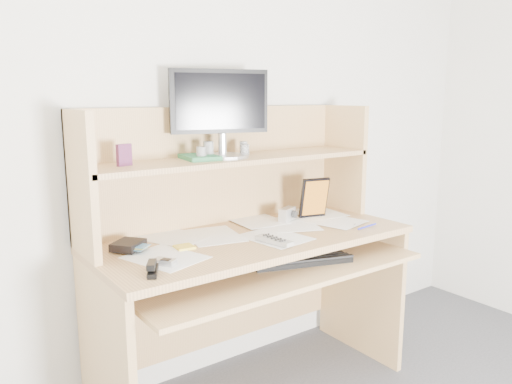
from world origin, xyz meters
TOP-DOWN VIEW (x-y plane):
  - back_wall at (0.00, 1.80)m, footprint 3.60×0.04m
  - desk at (0.00, 1.56)m, footprint 1.40×0.70m
  - paper_clutter at (0.00, 1.48)m, footprint 1.32×0.54m
  - keyboard at (0.12, 1.32)m, footprint 0.46×0.28m
  - tv_remote at (-0.01, 1.33)m, footprint 0.08×0.18m
  - flip_phone at (-0.49, 1.35)m, footprint 0.08×0.09m
  - stapler at (-0.56, 1.29)m, footprint 0.08×0.12m
  - wallet at (-0.53, 1.60)m, footprint 0.16×0.15m
  - sticky_note_pad at (-0.34, 1.49)m, footprint 0.08×0.08m
  - digital_camera at (0.27, 1.58)m, footprint 0.11×0.08m
  - game_case at (0.42, 1.56)m, footprint 0.14×0.05m
  - blue_pen at (0.49, 1.27)m, footprint 0.14×0.03m
  - card_box at (-0.51, 1.63)m, footprint 0.06×0.03m
  - shelf_book at (-0.18, 1.64)m, footprint 0.16×0.20m
  - chip_stack_a at (-0.19, 1.61)m, footprint 0.04×0.04m
  - chip_stack_b at (-0.12, 1.65)m, footprint 0.06×0.06m
  - chip_stack_c at (0.05, 1.63)m, footprint 0.05×0.05m
  - chip_stack_d at (0.07, 1.66)m, footprint 0.04×0.04m
  - monitor at (-0.06, 1.65)m, footprint 0.44×0.22m

SIDE VIEW (x-z plane):
  - keyboard at x=0.12m, z-range 0.65..0.68m
  - desk at x=0.00m, z-range 0.04..1.34m
  - paper_clutter at x=0.00m, z-range 0.75..0.76m
  - sticky_note_pad at x=-0.34m, z-range 0.75..0.76m
  - blue_pen at x=0.49m, z-range 0.76..0.76m
  - tv_remote at x=-0.01m, z-range 0.76..0.77m
  - flip_phone at x=-0.49m, z-range 0.76..0.78m
  - wallet at x=-0.53m, z-range 0.76..0.79m
  - stapler at x=-0.56m, z-range 0.76..0.79m
  - digital_camera at x=0.27m, z-range 0.76..0.82m
  - game_case at x=0.42m, z-range 0.76..0.96m
  - shelf_book at x=-0.18m, z-range 1.08..1.10m
  - chip_stack_c at x=0.05m, z-range 1.08..1.13m
  - chip_stack_a at x=-0.19m, z-range 1.08..1.14m
  - chip_stack_d at x=0.07m, z-range 1.08..1.14m
  - chip_stack_b at x=-0.12m, z-range 1.08..1.15m
  - card_box at x=-0.51m, z-range 1.08..1.17m
  - back_wall at x=0.00m, z-range 0.00..2.50m
  - monitor at x=-0.06m, z-range 1.09..1.48m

